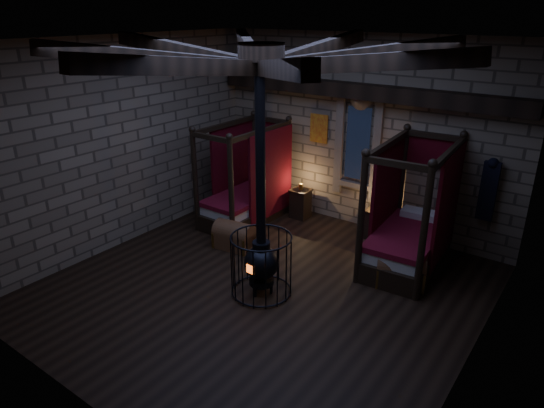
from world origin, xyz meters
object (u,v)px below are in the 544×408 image
Objects in this scene: bed_right at (409,235)px; trunk_left at (234,236)px; trunk_right at (400,271)px; stove at (261,260)px; bed_left at (247,197)px.

trunk_left is (-3.15, -1.48, -0.33)m from bed_right.
trunk_right is 2.53m from stove.
bed_left is at bearing 178.89° from bed_right.
stove reaches higher than trunk_left.
bed_left is at bearing 147.27° from trunk_right.
stove is at bearing -42.51° from trunk_left.
bed_right is 0.91m from trunk_right.
bed_left reaches higher than trunk_right.
bed_left is at bearing 110.64° from trunk_left.
bed_right is at bearing 17.41° from trunk_left.
stove reaches higher than bed_right.
trunk_left is 3.41m from trunk_right.
bed_right reaches higher than trunk_left.
bed_left reaches higher than trunk_left.
bed_right is 3.01m from stove.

